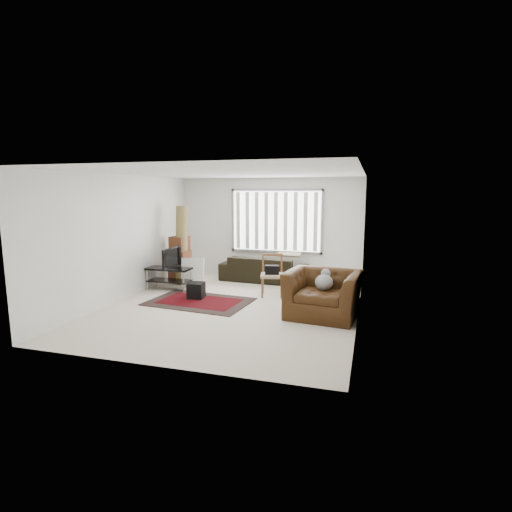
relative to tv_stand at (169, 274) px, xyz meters
The scene contains 11 objects.
room 2.45m from the tv_stand, 11.77° to the right, with size 6.00×6.02×2.71m.
persian_rug 1.47m from the tv_stand, 35.70° to the right, with size 2.25×1.61×0.02m.
tv_stand is the anchor object (origin of this frame).
tv 0.39m from the tv_stand, ahead, with size 0.86×0.11×0.49m, color black.
subwoofer 1.16m from the tv_stand, 31.22° to the right, with size 0.34×0.34×0.34m, color black.
moving_boxes 0.77m from the tv_stand, 95.53° to the left, with size 0.56×0.52×1.20m.
white_flatpack 0.61m from the tv_stand, 48.49° to the left, with size 0.56×0.08×0.71m, color silver.
rolled_rug 0.94m from the tv_stand, 90.50° to the left, with size 0.29×0.29×1.96m, color olive.
sofa 2.47m from the tv_stand, 38.16° to the left, with size 2.24×0.97×0.86m, color black.
side_chair 2.52m from the tv_stand, ahead, with size 0.60×0.60×0.94m.
armchair 3.95m from the tv_stand, 15.83° to the right, with size 1.46×1.31×0.99m.
Camera 1 is at (2.68, -7.50, 2.34)m, focal length 28.00 mm.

